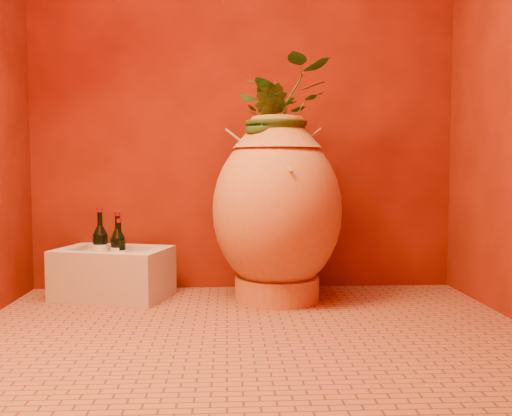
{
  "coord_description": "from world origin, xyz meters",
  "views": [
    {
      "loc": [
        -0.1,
        -2.4,
        0.72
      ],
      "look_at": [
        0.04,
        0.35,
        0.52
      ],
      "focal_mm": 40.0,
      "sensor_mm": 36.0,
      "label": 1
    }
  ],
  "objects": [
    {
      "name": "floor",
      "position": [
        0.0,
        0.0,
        0.0
      ],
      "size": [
        2.5,
        2.5,
        0.0
      ],
      "primitive_type": "plane",
      "color": "brown",
      "rests_on": "ground"
    },
    {
      "name": "wine_bottle_a",
      "position": [
        -0.7,
        0.74,
        0.27
      ],
      "size": [
        0.08,
        0.08,
        0.33
      ],
      "color": "black",
      "rests_on": "stone_basin"
    },
    {
      "name": "amphora",
      "position": [
        0.17,
        0.65,
        0.49
      ],
      "size": [
        0.73,
        0.73,
        0.99
      ],
      "rotation": [
        0.0,
        0.0,
        0.05
      ],
      "color": "#B37532",
      "rests_on": "floor"
    },
    {
      "name": "wine_bottle_c",
      "position": [
        -0.69,
        0.74,
        0.26
      ],
      "size": [
        0.07,
        0.07,
        0.29
      ],
      "color": "black",
      "rests_on": "stone_basin"
    },
    {
      "name": "stone_basin",
      "position": [
        -0.73,
        0.75,
        0.13
      ],
      "size": [
        0.67,
        0.56,
        0.28
      ],
      "rotation": [
        0.0,
        0.0,
        -0.28
      ],
      "color": "#BDB49D",
      "rests_on": "floor"
    },
    {
      "name": "plant_main",
      "position": [
        0.18,
        0.67,
        1.01
      ],
      "size": [
        0.65,
        0.62,
        0.57
      ],
      "primitive_type": "imported",
      "rotation": [
        0.0,
        0.0,
        0.44
      ],
      "color": "#264E1B",
      "rests_on": "amphora"
    },
    {
      "name": "wall_back",
      "position": [
        0.0,
        1.0,
        1.25
      ],
      "size": [
        2.5,
        0.02,
        2.5
      ],
      "primitive_type": "cube",
      "color": "#541104",
      "rests_on": "ground"
    },
    {
      "name": "wall_tap",
      "position": [
        0.07,
        0.92,
        0.7
      ],
      "size": [
        0.07,
        0.15,
        0.16
      ],
      "color": "#A37E25",
      "rests_on": "wall_back"
    },
    {
      "name": "wine_bottle_b",
      "position": [
        -0.81,
        0.82,
        0.27
      ],
      "size": [
        0.08,
        0.08,
        0.35
      ],
      "color": "black",
      "rests_on": "stone_basin"
    },
    {
      "name": "plant_side",
      "position": [
        0.1,
        0.58,
        0.96
      ],
      "size": [
        0.26,
        0.24,
        0.39
      ],
      "primitive_type": "imported",
      "rotation": [
        0.0,
        0.0,
        -0.33
      ],
      "color": "#264E1B",
      "rests_on": "amphora"
    }
  ]
}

